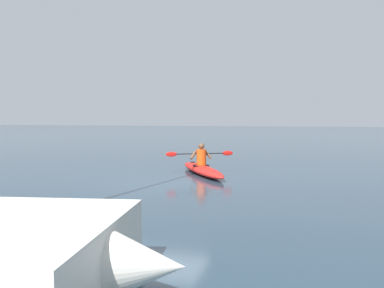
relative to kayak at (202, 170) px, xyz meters
name	(u,v)px	position (x,y,z in m)	size (l,w,h in m)	color
ground_plane	(162,184)	(0.57, 2.69, -0.15)	(160.00, 160.00, 0.00)	#233847
kayak	(202,170)	(0.00, 0.00, 0.00)	(2.76, 4.30, 0.30)	red
kayaker	(201,156)	(0.07, -0.12, 0.48)	(2.17, 1.22, 0.77)	#E04C14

